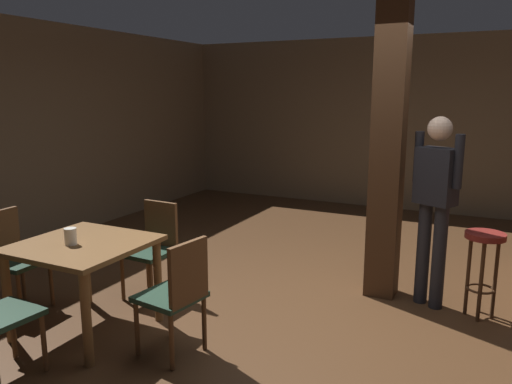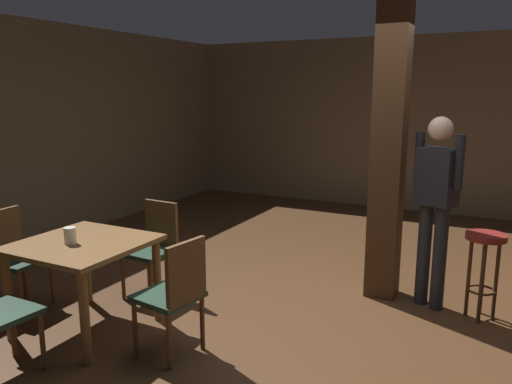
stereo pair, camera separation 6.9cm
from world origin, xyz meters
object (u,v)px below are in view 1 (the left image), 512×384
Objects in this scene: chair_east at (177,291)px; chair_north at (154,244)px; napkin_cup at (71,236)px; standing_person at (435,198)px; chair_west at (12,255)px; dining_table at (84,257)px; bar_stool_near at (484,255)px.

chair_east is 1.00× the size of chair_north.
standing_person reaches higher than napkin_cup.
chair_east is 1.21m from chair_north.
napkin_cup is at bearing -94.77° from chair_north.
chair_east is 1.80m from chair_west.
chair_east reaches higher than dining_table.
chair_east is 6.72× the size of napkin_cup.
chair_north is (0.93, 0.81, 0.00)m from chair_west.
chair_west is 1.00× the size of chair_north.
standing_person is (2.39, 0.93, 0.50)m from chair_north.
chair_north is 2.95m from bar_stool_near.
napkin_cup is (0.86, -0.11, 0.31)m from chair_west.
dining_table is at bearing 65.36° from napkin_cup.
chair_west is (-1.80, 0.03, 0.00)m from chair_east.
napkin_cup is 3.09m from standing_person.
chair_east and chair_north have the same top height.
napkin_cup is 0.08× the size of standing_person.
standing_person reaches higher than chair_west.
standing_person is (3.33, 1.73, 0.50)m from chair_west.
chair_east is at bearing -1.11° from chair_west.
chair_west is at bearing 178.89° from chair_east.
napkin_cup is at bearing -114.64° from dining_table.
bar_stool_near is (0.43, -0.07, -0.44)m from standing_person.
chair_west is at bearing -152.47° from standing_person.
chair_west is at bearing -139.13° from chair_north.
chair_north is (0.04, 0.84, -0.12)m from dining_table.
chair_east reaches higher than bar_stool_near.
napkin_cup is at bearing -148.44° from bar_stool_near.
standing_person is at bearing 171.34° from bar_stool_near.
chair_north reaches higher than bar_stool_near.
chair_north is at bearing -158.85° from standing_person.
dining_table is 0.91m from chair_east.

